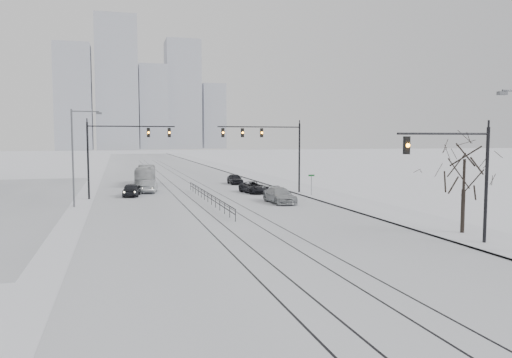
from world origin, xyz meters
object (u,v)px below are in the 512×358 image
Objects in this scene: sedan_sb_outer at (149,186)px; box_truck at (146,175)px; bare_tree at (464,167)px; sedan_sb_inner at (131,190)px; sedan_nb_front at (254,187)px; sedan_nb_far at (235,179)px; sedan_nb_right at (280,195)px; traffic_mast_near at (464,169)px.

sedan_sb_outer is 0.47× the size of box_truck.
sedan_sb_inner is at bearing 125.66° from bare_tree.
sedan_sb_inner is 13.28m from box_truck.
sedan_sb_outer is 12.28m from sedan_nb_front.
sedan_nb_far is (12.08, 7.76, -0.03)m from sedan_sb_outer.
sedan_nb_front is at bearing 103.26° from bare_tree.
sedan_nb_right is 20.84m from sedan_nb_far.
traffic_mast_near is at bearing 123.91° from sedan_sb_outer.
traffic_mast_near is 1.47× the size of sedan_nb_front.
traffic_mast_near is 22.27m from sedan_nb_right.
traffic_mast_near is 3.85m from bare_tree.
sedan_sb_outer is at bearing 152.05° from sedan_nb_front.
sedan_nb_front is at bearing -91.96° from sedan_nb_far.
sedan_nb_right is at bearing -90.97° from sedan_nb_far.
traffic_mast_near is at bearing -92.17° from sedan_nb_front.
traffic_mast_near is 31.33m from sedan_nb_front.
sedan_nb_right is 0.55× the size of box_truck.
box_truck is at bearing 109.46° from traffic_mast_near.
traffic_mast_near is 1.65× the size of sedan_sb_inner.
sedan_sb_outer is 1.08× the size of sedan_nb_far.
sedan_nb_right reaches higher than sedan_sb_outer.
bare_tree is 1.47× the size of sedan_nb_far.
sedan_nb_right is 25.66m from box_truck.
sedan_sb_outer is 14.36m from sedan_nb_far.
bare_tree is 20.01m from sedan_nb_right.
sedan_sb_inner is (-20.35, 28.36, -3.77)m from bare_tree.
bare_tree is at bearing 129.32° from sedan_sb_outer.
box_truck is (-18.12, 41.44, -3.17)m from bare_tree.
box_truck is at bearing 120.49° from sedan_nb_front.
traffic_mast_near reaches higher than box_truck.
sedan_sb_inner reaches higher than sedan_nb_far.
traffic_mast_near is at bearing -128.76° from bare_tree.
sedan_nb_far is (0.38, 20.84, -0.05)m from sedan_nb_right.
sedan_nb_front is at bearing -175.05° from sedan_sb_inner.
sedan_nb_right is 1.26× the size of sedan_nb_far.
sedan_nb_far is at bearing 95.03° from traffic_mast_near.
sedan_sb_inner is at bearing 119.77° from traffic_mast_near.
bare_tree is 1.36× the size of sedan_sb_outer.
sedan_sb_outer is (-15.81, 34.63, -3.82)m from traffic_mast_near.
sedan_sb_outer is at bearing -147.21° from sedan_nb_far.
traffic_mast_near is 38.26m from sedan_sb_outer.
box_truck is (0.11, 9.81, 0.59)m from sedan_sb_outer.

